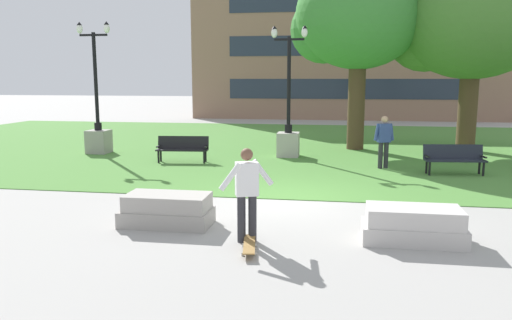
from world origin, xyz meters
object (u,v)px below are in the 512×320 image
object	(u,v)px
park_bench_near_right	(454,157)
park_bench_far_left	(183,147)
concrete_block_center	(167,210)
concrete_block_left	(413,225)
lamp_post_center	(288,130)
person_skateboarder	(247,189)
person_bystander_near_lawn	(384,139)
skateboard	(249,246)
lamp_post_left	(98,127)

from	to	relation	value
park_bench_near_right	park_bench_far_left	distance (m)	8.93
concrete_block_center	concrete_block_left	world-z (taller)	same
park_bench_near_right	lamp_post_center	xyz separation A→B (m)	(-5.36, 2.72, 0.46)
person_skateboarder	person_bystander_near_lawn	xyz separation A→B (m)	(3.09, 7.99, 0.02)
concrete_block_left	skateboard	xyz separation A→B (m)	(-2.84, -0.96, -0.22)
lamp_post_center	park_bench_far_left	bearing A→B (deg)	-152.18
concrete_block_left	person_skateboarder	distance (m)	3.07
park_bench_near_right	park_bench_far_left	bearing A→B (deg)	174.51
park_bench_far_left	lamp_post_left	bearing A→B (deg)	158.39
concrete_block_center	park_bench_far_left	world-z (taller)	park_bench_far_left
lamp_post_center	lamp_post_left	world-z (taller)	lamp_post_left
person_skateboarder	park_bench_near_right	distance (m)	8.92
park_bench_far_left	skateboard	bearing A→B (deg)	-65.76
concrete_block_left	skateboard	size ratio (longest dim) A/B	1.73
concrete_block_left	lamp_post_center	xyz separation A→B (m)	(-3.19, 9.54, 0.70)
skateboard	lamp_post_left	xyz separation A→B (m)	(-7.80, 10.18, 0.96)
park_bench_near_right	lamp_post_left	bearing A→B (deg)	169.37
park_bench_near_right	person_skateboarder	bearing A→B (deg)	-125.16
person_skateboarder	concrete_block_left	bearing A→B (deg)	9.01
concrete_block_center	skateboard	world-z (taller)	concrete_block_center
concrete_block_center	lamp_post_left	world-z (taller)	lamp_post_left
concrete_block_left	park_bench_far_left	size ratio (longest dim) A/B	0.98
skateboard	person_skateboarder	bearing A→B (deg)	104.47
lamp_post_center	lamp_post_left	distance (m)	7.46
lamp_post_center	person_bystander_near_lawn	xyz separation A→B (m)	(3.31, -2.02, -0.02)
person_skateboarder	skateboard	size ratio (longest dim) A/B	1.65
concrete_block_left	person_bystander_near_lawn	xyz separation A→B (m)	(0.12, 7.52, 0.68)
person_bystander_near_lawn	concrete_block_center	bearing A→B (deg)	-123.88
concrete_block_left	person_skateboarder	bearing A→B (deg)	-170.99
concrete_block_center	lamp_post_center	xyz separation A→B (m)	(1.54, 9.25, 0.70)
concrete_block_left	person_skateboarder	world-z (taller)	person_skateboarder
concrete_block_center	lamp_post_left	xyz separation A→B (m)	(-5.91, 8.93, 0.73)
park_bench_near_right	lamp_post_center	world-z (taller)	lamp_post_center
concrete_block_left	person_bystander_near_lawn	distance (m)	7.55
lamp_post_left	person_bystander_near_lawn	world-z (taller)	lamp_post_left
lamp_post_left	person_bystander_near_lawn	size ratio (longest dim) A/B	2.95
concrete_block_center	park_bench_near_right	size ratio (longest dim) A/B	0.97
skateboard	lamp_post_center	bearing A→B (deg)	91.91
lamp_post_center	lamp_post_left	xyz separation A→B (m)	(-7.45, -0.32, 0.04)
concrete_block_left	park_bench_far_left	distance (m)	10.20
lamp_post_center	person_bystander_near_lawn	distance (m)	3.88
concrete_block_left	park_bench_near_right	size ratio (longest dim) A/B	0.97
park_bench_far_left	person_bystander_near_lawn	world-z (taller)	person_bystander_near_lawn
concrete_block_left	lamp_post_center	distance (m)	10.08
park_bench_far_left	person_bystander_near_lawn	distance (m)	6.86
park_bench_near_right	park_bench_far_left	world-z (taller)	same
park_bench_near_right	park_bench_far_left	size ratio (longest dim) A/B	1.00
concrete_block_left	person_skateboarder	xyz separation A→B (m)	(-2.96, -0.47, 0.66)
person_skateboarder	person_bystander_near_lawn	world-z (taller)	person_bystander_near_lawn
concrete_block_center	person_bystander_near_lawn	xyz separation A→B (m)	(4.85, 7.23, 0.68)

